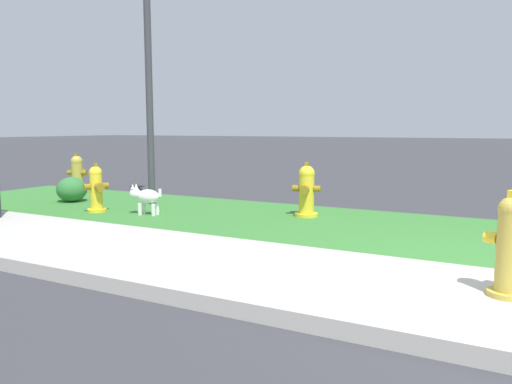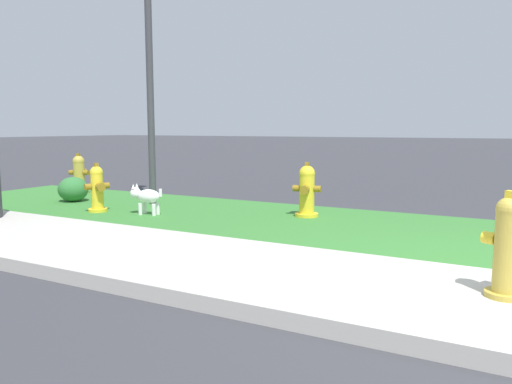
{
  "view_description": "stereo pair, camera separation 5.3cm",
  "coord_description": "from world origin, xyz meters",
  "views": [
    {
      "loc": [
        -0.21,
        -3.75,
        1.22
      ],
      "look_at": [
        -3.17,
        1.89,
        0.4
      ],
      "focal_mm": 35.0,
      "sensor_mm": 36.0,
      "label": 1
    },
    {
      "loc": [
        -0.17,
        -3.72,
        1.22
      ],
      "look_at": [
        -3.17,
        1.89,
        0.4
      ],
      "focal_mm": 35.0,
      "sensor_mm": 36.0,
      "label": 2
    }
  ],
  "objects": [
    {
      "name": "fire_hydrant_at_driveway",
      "position": [
        -0.22,
        0.19,
        0.38
      ],
      "size": [
        0.36,
        0.33,
        0.78
      ],
      "rotation": [
        0.0,
        0.0,
        5.86
      ],
      "color": "gold",
      "rests_on": "ground"
    },
    {
      "name": "street_lamp",
      "position": [
        -5.38,
        2.5,
        3.08
      ],
      "size": [
        0.32,
        0.32,
        4.67
      ],
      "color": "#3D3D42",
      "rests_on": "ground"
    },
    {
      "name": "shrub_bush_near_lamp",
      "position": [
        -6.73,
        2.08,
        0.21
      ],
      "size": [
        0.49,
        0.49,
        0.41
      ],
      "color": "#337538",
      "rests_on": "ground"
    },
    {
      "name": "fire_hydrant_across_street",
      "position": [
        -5.6,
        1.52,
        0.34
      ],
      "size": [
        0.33,
        0.36,
        0.72
      ],
      "rotation": [
        0.0,
        0.0,
        4.28
      ],
      "color": "yellow",
      "rests_on": "ground"
    },
    {
      "name": "fire_hydrant_far_end",
      "position": [
        -2.76,
        2.6,
        0.36
      ],
      "size": [
        0.4,
        0.37,
        0.75
      ],
      "rotation": [
        0.0,
        0.0,
        3.34
      ],
      "color": "yellow",
      "rests_on": "ground"
    },
    {
      "name": "fire_hydrant_by_grass_verge",
      "position": [
        -7.46,
        2.89,
        0.36
      ],
      "size": [
        0.39,
        0.37,
        0.75
      ],
      "rotation": [
        0.0,
        0.0,
        0.29
      ],
      "color": "gold",
      "rests_on": "ground"
    },
    {
      "name": "small_white_dog",
      "position": [
        -4.82,
        1.67,
        0.26
      ],
      "size": [
        0.51,
        0.24,
        0.44
      ],
      "rotation": [
        0.0,
        0.0,
        3.28
      ],
      "color": "white",
      "rests_on": "ground"
    }
  ]
}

